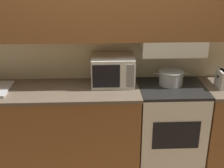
{
  "coord_description": "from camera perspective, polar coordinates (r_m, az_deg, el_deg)",
  "views": [
    {
      "loc": [
        -0.07,
        -3.27,
        2.17
      ],
      "look_at": [
        0.05,
        -0.55,
        1.06
      ],
      "focal_mm": 50.0,
      "sensor_mm": 36.0,
      "label": 1
    }
  ],
  "objects": [
    {
      "name": "lower_counter_main",
      "position": [
        3.46,
        -11.24,
        -7.86
      ],
      "size": [
        1.91,
        0.63,
        0.91
      ],
      "color": "brown",
      "rests_on": "ground_plane"
    },
    {
      "name": "ground_plane",
      "position": [
        3.92,
        -1.11,
        -11.31
      ],
      "size": [
        16.0,
        16.0,
        0.0
      ],
      "primitive_type": "plane",
      "color": "#7F664C"
    },
    {
      "name": "microwave",
      "position": [
        3.27,
        0.12,
        2.47
      ],
      "size": [
        0.45,
        0.34,
        0.31
      ],
      "color": "white",
      "rests_on": "lower_counter_main"
    },
    {
      "name": "cooking_pot",
      "position": [
        3.35,
        10.73,
        1.23
      ],
      "size": [
        0.34,
        0.26,
        0.15
      ],
      "color": "#B7BABF",
      "rests_on": "stove_range"
    },
    {
      "name": "stove_range",
      "position": [
        3.51,
        10.45,
        -7.38
      ],
      "size": [
        0.69,
        0.6,
        0.91
      ],
      "color": "white",
      "rests_on": "ground_plane"
    },
    {
      "name": "lower_counter_right_stub",
      "position": [
        3.69,
        19.8,
        -6.88
      ],
      "size": [
        0.52,
        0.63,
        0.91
      ],
      "color": "brown",
      "rests_on": "ground_plane"
    },
    {
      "name": "wall_back",
      "position": [
        3.28,
        -0.95,
        9.84
      ],
      "size": [
        5.5,
        0.38,
        2.55
      ],
      "color": "beige",
      "rests_on": "ground_plane"
    }
  ]
}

